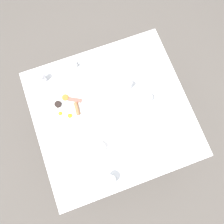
# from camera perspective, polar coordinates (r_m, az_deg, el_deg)

# --- Properties ---
(ground_plane) EXTENTS (8.00, 8.00, 0.00)m
(ground_plane) POSITION_cam_1_polar(r_m,az_deg,el_deg) (2.21, 0.00, -4.28)
(ground_plane) COLOR #4C4742
(table) EXTENTS (1.06, 1.01, 0.72)m
(table) POSITION_cam_1_polar(r_m,az_deg,el_deg) (1.57, 0.00, -0.70)
(table) COLOR silver
(table) RESTS_ON ground_plane
(breakfast_plate) EXTENTS (0.26, 0.26, 0.04)m
(breakfast_plate) POSITION_cam_1_polar(r_m,az_deg,el_deg) (1.54, -11.41, 1.18)
(breakfast_plate) COLOR white
(breakfast_plate) RESTS_ON table
(teapot_near) EXTENTS (0.18, 0.14, 0.12)m
(teapot_near) POSITION_cam_1_polar(r_m,az_deg,el_deg) (1.52, 15.35, 0.55)
(teapot_near) COLOR white
(teapot_near) RESTS_ON table
(teacup_with_saucer_left) EXTENTS (0.14, 0.14, 0.06)m
(teacup_with_saucer_left) POSITION_cam_1_polar(r_m,az_deg,el_deg) (1.45, -3.31, -9.35)
(teacup_with_saucer_left) COLOR white
(teacup_with_saucer_left) RESTS_ON table
(water_glass_tall) EXTENTS (0.07, 0.07, 0.09)m
(water_glass_tall) POSITION_cam_1_polar(r_m,az_deg,el_deg) (1.43, -0.51, -17.42)
(water_glass_tall) COLOR white
(water_glass_tall) RESTS_ON table
(water_glass_short) EXTENTS (0.07, 0.07, 0.10)m
(water_glass_short) POSITION_cam_1_polar(r_m,az_deg,el_deg) (1.50, 8.83, 3.41)
(water_glass_short) COLOR white
(water_glass_short) RESTS_ON table
(creamer_jug) EXTENTS (0.08, 0.05, 0.06)m
(creamer_jug) POSITION_cam_1_polar(r_m,az_deg,el_deg) (1.62, -10.12, 12.17)
(creamer_jug) COLOR white
(creamer_jug) RESTS_ON table
(pepper_grinder) EXTENTS (0.05, 0.05, 0.11)m
(pepper_grinder) POSITION_cam_1_polar(r_m,az_deg,el_deg) (1.60, -17.79, 8.77)
(pepper_grinder) COLOR #BCBCC1
(pepper_grinder) RESTS_ON table
(salt_grinder) EXTENTS (0.05, 0.05, 0.11)m
(salt_grinder) POSITION_cam_1_polar(r_m,az_deg,el_deg) (1.51, 4.51, 7.27)
(salt_grinder) COLOR #BCBCC1
(salt_grinder) RESTS_ON table
(napkin_folded) EXTENTS (0.17, 0.18, 0.01)m
(napkin_folded) POSITION_cam_1_polar(r_m,az_deg,el_deg) (1.61, -0.10, 11.45)
(napkin_folded) COLOR white
(napkin_folded) RESTS_ON table
(fork_by_plate) EXTENTS (0.16, 0.10, 0.00)m
(fork_by_plate) POSITION_cam_1_polar(r_m,az_deg,el_deg) (1.49, 5.02, -5.87)
(fork_by_plate) COLOR silver
(fork_by_plate) RESTS_ON table
(knife_by_plate) EXTENTS (0.10, 0.19, 0.00)m
(knife_by_plate) POSITION_cam_1_polar(r_m,az_deg,el_deg) (1.51, -12.58, -8.60)
(knife_by_plate) COLOR silver
(knife_by_plate) RESTS_ON table
(spoon_for_tea) EXTENTS (0.08, 0.15, 0.00)m
(spoon_for_tea) POSITION_cam_1_polar(r_m,az_deg,el_deg) (1.60, 8.88, 8.42)
(spoon_for_tea) COLOR silver
(spoon_for_tea) RESTS_ON table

